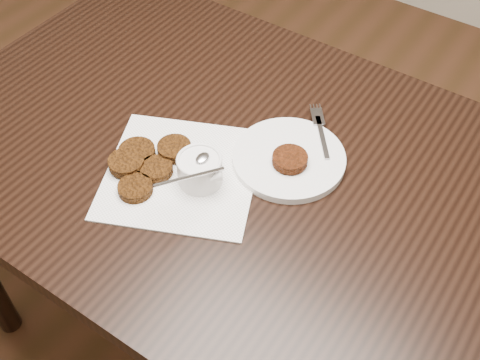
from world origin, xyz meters
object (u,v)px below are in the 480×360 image
table (238,264)px  sauce_ramekin (199,158)px  plate_with_patty (289,156)px  napkin (181,173)px

table → sauce_ramekin: size_ratio=11.10×
table → plate_with_patty: 0.40m
table → sauce_ramekin: 0.45m
sauce_ramekin → plate_with_patty: (0.11, 0.14, -0.05)m
napkin → plate_with_patty: plate_with_patty is taller
table → napkin: bearing=-122.8°
sauce_ramekin → napkin: bearing=-173.4°
napkin → plate_with_patty: (0.15, 0.14, 0.01)m
table → napkin: napkin is taller
sauce_ramekin → plate_with_patty: 0.18m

